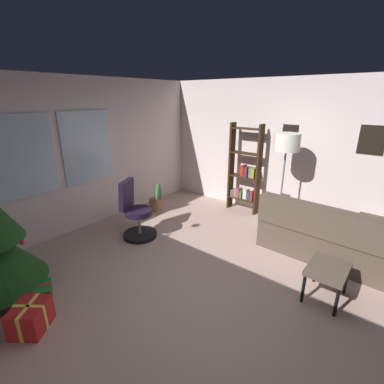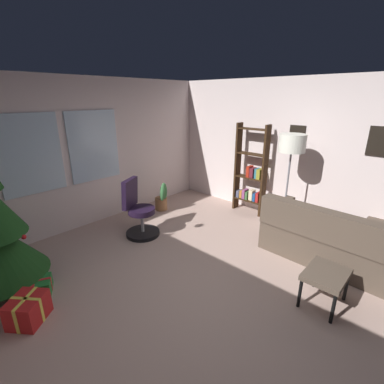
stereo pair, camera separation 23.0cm
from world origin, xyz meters
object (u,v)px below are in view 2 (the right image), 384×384
at_px(gift_box_green, 35,287).
at_px(potted_plant, 162,198).
at_px(couch, 345,242).
at_px(floor_lamp, 292,149).
at_px(footstool, 326,276).
at_px(gift_box_red, 28,310).
at_px(bookshelf, 251,175).
at_px(office_chair, 139,214).

distance_m(gift_box_green, potted_plant, 2.84).
relative_size(couch, floor_lamp, 1.19).
xyz_separation_m(footstool, gift_box_red, (-2.33, 2.15, -0.22)).
height_order(couch, bookshelf, bookshelf).
bearing_deg(footstool, potted_plant, 80.22).
height_order(footstool, potted_plant, potted_plant).
bearing_deg(bookshelf, gift_box_red, 178.07).
relative_size(floor_lamp, potted_plant, 2.63).
height_order(couch, gift_box_red, couch).
bearing_deg(gift_box_red, gift_box_green, 63.76).
height_order(gift_box_green, bookshelf, bookshelf).
height_order(gift_box_red, bookshelf, bookshelf).
distance_m(gift_box_red, office_chair, 2.08).
bearing_deg(gift_box_green, footstool, -50.15).
bearing_deg(bookshelf, office_chair, 158.51).
bearing_deg(footstool, bookshelf, 49.65).
height_order(gift_box_green, office_chair, office_chair).
bearing_deg(couch, gift_box_red, 148.48).
distance_m(gift_box_red, bookshelf, 4.10).
relative_size(footstool, potted_plant, 0.83).
bearing_deg(potted_plant, office_chair, -151.89).
distance_m(footstool, potted_plant, 3.41).
distance_m(couch, floor_lamp, 1.57).
relative_size(footstool, office_chair, 0.54).
xyz_separation_m(office_chair, potted_plant, (0.96, 0.51, -0.12)).
relative_size(bookshelf, potted_plant, 2.76).
xyz_separation_m(gift_box_red, floor_lamp, (3.70, -1.03, 1.30)).
xyz_separation_m(couch, gift_box_green, (-3.19, 2.48, -0.23)).
xyz_separation_m(couch, footstool, (-1.05, -0.08, 0.05)).
distance_m(footstool, office_chair, 2.87).
height_order(floor_lamp, potted_plant, floor_lamp).
bearing_deg(gift_box_green, potted_plant, 16.44).
bearing_deg(potted_plant, couch, -81.78).
relative_size(footstool, bookshelf, 0.30).
relative_size(office_chair, potted_plant, 1.53).
bearing_deg(gift_box_green, couch, -37.90).
relative_size(gift_box_red, bookshelf, 0.27).
xyz_separation_m(bookshelf, floor_lamp, (-0.35, -0.89, 0.67)).
bearing_deg(couch, potted_plant, 98.22).
bearing_deg(couch, gift_box_green, 142.10).
bearing_deg(couch, bookshelf, 71.21).
bearing_deg(couch, footstool, -175.86).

